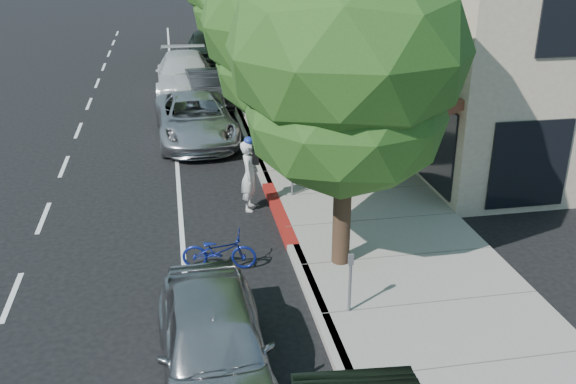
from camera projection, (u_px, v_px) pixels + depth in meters
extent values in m
plane|color=black|center=(286.00, 232.00, 16.28)|extent=(120.00, 120.00, 0.00)
cube|color=gray|center=(308.00, 132.00, 23.90)|extent=(4.60, 56.00, 0.15)
cube|color=#9E998E|center=(247.00, 135.00, 23.52)|extent=(0.30, 56.00, 0.15)
cube|color=maroon|center=(279.00, 213.00, 17.16)|extent=(0.32, 4.00, 0.15)
cube|color=beige|center=(407.00, 3.00, 32.88)|extent=(10.00, 36.00, 7.00)
cylinder|color=black|center=(342.00, 211.00, 14.08)|extent=(0.40, 0.40, 2.79)
ellipsoid|color=#244514|center=(345.00, 115.00, 13.24)|extent=(4.23, 4.23, 3.39)
ellipsoid|color=#244514|center=(348.00, 49.00, 12.72)|extent=(4.98, 4.98, 3.98)
cylinder|color=black|center=(291.00, 134.00, 19.56)|extent=(0.40, 0.40, 2.64)
ellipsoid|color=#244514|center=(291.00, 66.00, 18.76)|extent=(4.54, 4.54, 3.63)
ellipsoid|color=#244514|center=(292.00, 21.00, 18.27)|extent=(5.34, 5.34, 4.28)
cylinder|color=black|center=(263.00, 89.00, 25.01)|extent=(0.40, 0.40, 2.60)
ellipsoid|color=#244514|center=(262.00, 36.00, 24.22)|extent=(3.94, 3.94, 3.15)
ellipsoid|color=#244514|center=(261.00, 1.00, 23.74)|extent=(4.63, 4.63, 3.71)
cylinder|color=black|center=(244.00, 57.00, 30.42)|extent=(0.40, 0.40, 2.82)
ellipsoid|color=#244514|center=(243.00, 9.00, 29.56)|extent=(4.76, 4.76, 3.81)
cylinder|color=black|center=(232.00, 37.00, 35.86)|extent=(0.40, 0.40, 2.82)
cylinder|color=black|center=(222.00, 25.00, 41.37)|extent=(0.40, 0.40, 2.47)
imported|color=silver|center=(250.00, 176.00, 17.23)|extent=(0.64, 0.81, 1.95)
imported|color=navy|center=(219.00, 251.00, 14.40)|extent=(1.75, 0.88, 0.88)
imported|color=silver|center=(195.00, 119.00, 22.93)|extent=(2.93, 5.89, 1.60)
imported|color=black|center=(207.00, 88.00, 27.51)|extent=(1.98, 4.57, 1.46)
imported|color=silver|center=(185.00, 74.00, 29.29)|extent=(2.64, 6.26, 1.80)
imported|color=black|center=(206.00, 46.00, 36.58)|extent=(2.06, 4.97, 1.68)
imported|color=#A1A1A6|center=(214.00, 344.00, 10.62)|extent=(1.96, 4.63, 1.56)
imported|color=black|center=(322.00, 101.00, 24.22)|extent=(1.09, 1.03, 1.79)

